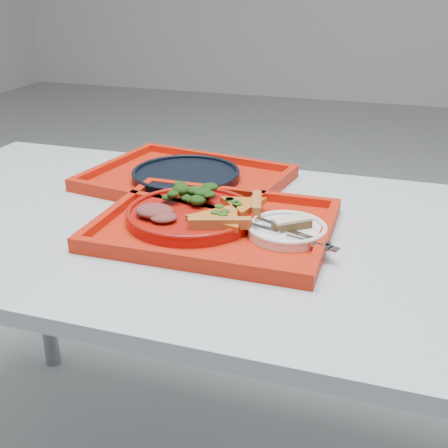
{
  "coord_description": "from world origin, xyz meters",
  "views": [
    {
      "loc": [
        0.32,
        -0.99,
        1.22
      ],
      "look_at": [
        0.02,
        -0.05,
        0.78
      ],
      "focal_mm": 45.0,
      "sensor_mm": 36.0,
      "label": 1
    }
  ],
  "objects": [
    {
      "name": "dinner_plate",
      "position": [
        -0.06,
        -0.02,
        0.77
      ],
      "size": [
        0.26,
        0.26,
        0.02
      ],
      "primitive_type": "cylinder",
      "color": "#A5110B",
      "rests_on": "tray_main"
    },
    {
      "name": "dessert_bar",
      "position": [
        0.14,
        -0.02,
        0.79
      ],
      "size": [
        0.08,
        0.07,
        0.02
      ],
      "rotation": [
        0.0,
        0.0,
        0.67
      ],
      "color": "#4D3219",
      "rests_on": "side_plate"
    },
    {
      "name": "table",
      "position": [
        0.0,
        0.0,
        0.68
      ],
      "size": [
        1.6,
        0.8,
        0.75
      ],
      "color": "silver",
      "rests_on": "ground"
    },
    {
      "name": "salad_heap",
      "position": [
        -0.09,
        0.04,
        0.8
      ],
      "size": [
        0.09,
        0.08,
        0.05
      ],
      "primitive_type": "ellipsoid",
      "color": "black",
      "rests_on": "dinner_plate"
    },
    {
      "name": "pizza_slice_b",
      "position": [
        0.03,
        0.04,
        0.79
      ],
      "size": [
        0.13,
        0.12,
        0.02
      ],
      "primitive_type": null,
      "rotation": [
        0.0,
        0.0,
        3.39
      ],
      "color": "gold",
      "rests_on": "dinner_plate"
    },
    {
      "name": "pizza_slice_a",
      "position": [
        0.0,
        -0.04,
        0.79
      ],
      "size": [
        0.15,
        0.17,
        0.02
      ],
      "primitive_type": null,
      "rotation": [
        0.0,
        0.0,
        1.89
      ],
      "color": "gold",
      "rests_on": "dinner_plate"
    },
    {
      "name": "knife",
      "position": [
        0.14,
        -0.04,
        0.78
      ],
      "size": [
        0.18,
        0.09,
        0.01
      ],
      "primitive_type": "cube",
      "rotation": [
        0.0,
        0.0,
        -0.41
      ],
      "color": "silver",
      "rests_on": "side_plate"
    },
    {
      "name": "side_plate",
      "position": [
        0.14,
        -0.03,
        0.77
      ],
      "size": [
        0.15,
        0.15,
        0.01
      ],
      "primitive_type": "cylinder",
      "color": "white",
      "rests_on": "tray_main"
    },
    {
      "name": "tray_far",
      "position": [
        -0.17,
        0.21,
        0.76
      ],
      "size": [
        0.5,
        0.42,
        0.01
      ],
      "primitive_type": "cube",
      "rotation": [
        0.0,
        0.0,
        -0.16
      ],
      "color": "red",
      "rests_on": "table"
    },
    {
      "name": "meat_portion",
      "position": [
        -0.12,
        -0.06,
        0.79
      ],
      "size": [
        0.08,
        0.06,
        0.02
      ],
      "primitive_type": "ellipsoid",
      "color": "brown",
      "rests_on": "dinner_plate"
    },
    {
      "name": "navy_plate",
      "position": [
        -0.17,
        0.21,
        0.77
      ],
      "size": [
        0.26,
        0.26,
        0.02
      ],
      "primitive_type": "cylinder",
      "color": "black",
      "rests_on": "tray_far"
    },
    {
      "name": "tray_main",
      "position": [
        -0.01,
        -0.03,
        0.76
      ],
      "size": [
        0.45,
        0.35,
        0.01
      ],
      "primitive_type": "cube",
      "rotation": [
        0.0,
        0.0,
        0.0
      ],
      "color": "red",
      "rests_on": "table"
    },
    {
      "name": "fork",
      "position": [
        0.14,
        -0.06,
        0.78
      ],
      "size": [
        0.18,
        0.07,
        0.01
      ],
      "primitive_type": "cube",
      "rotation": [
        0.0,
        0.0,
        -0.29
      ],
      "color": "silver",
      "rests_on": "side_plate"
    }
  ]
}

